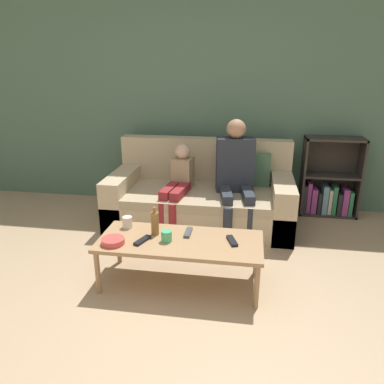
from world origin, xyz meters
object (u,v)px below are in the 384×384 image
(coffee_table, at_px, (180,244))
(person_child, at_px, (178,183))
(bookshelf, at_px, (328,186))
(snack_bowl, at_px, (113,241))
(cup_near, at_px, (127,222))
(tv_remote_0, at_px, (232,241))
(bottle, at_px, (155,223))
(couch, at_px, (202,198))
(tv_remote_2, at_px, (188,233))
(tv_remote_1, at_px, (142,240))
(person_adult, at_px, (236,169))
(cup_far, at_px, (167,236))

(coffee_table, bearing_deg, person_child, 101.85)
(bookshelf, relative_size, snack_bowl, 5.13)
(person_child, distance_m, snack_bowl, 1.27)
(cup_near, distance_m, snack_bowl, 0.30)
(tv_remote_0, distance_m, bottle, 0.63)
(couch, bearing_deg, snack_bowl, -109.51)
(tv_remote_2, bearing_deg, tv_remote_0, -14.23)
(coffee_table, height_order, bottle, bottle)
(tv_remote_1, xyz_separation_m, snack_bowl, (-0.21, -0.07, 0.01))
(person_adult, xyz_separation_m, cup_near, (-0.84, -1.01, -0.21))
(person_child, distance_m, cup_far, 1.14)
(tv_remote_2, bearing_deg, bottle, -169.12)
(bookshelf, distance_m, tv_remote_1, 2.48)
(tv_remote_0, bearing_deg, coffee_table, 164.43)
(person_adult, xyz_separation_m, bottle, (-0.58, -1.10, -0.16))
(tv_remote_2, bearing_deg, cup_far, -132.37)
(tv_remote_0, bearing_deg, couch, 88.72)
(person_child, bearing_deg, cup_far, -76.22)
(person_child, bearing_deg, tv_remote_1, -85.39)
(coffee_table, relative_size, tv_remote_2, 7.54)
(bookshelf, distance_m, tv_remote_2, 2.12)
(bookshelf, relative_size, tv_remote_2, 5.33)
(couch, distance_m, tv_remote_2, 1.15)
(tv_remote_1, bearing_deg, couch, 98.99)
(couch, xyz_separation_m, person_child, (-0.23, -0.17, 0.21))
(cup_far, bearing_deg, cup_near, 152.72)
(person_child, relative_size, cup_far, 10.12)
(person_adult, xyz_separation_m, cup_far, (-0.46, -1.20, -0.22))
(couch, distance_m, tv_remote_0, 1.30)
(tv_remote_2, relative_size, snack_bowl, 0.96)
(cup_far, xyz_separation_m, tv_remote_0, (0.50, 0.06, -0.03))
(cup_near, bearing_deg, tv_remote_2, -4.39)
(tv_remote_0, height_order, snack_bowl, snack_bowl)
(cup_far, distance_m, bottle, 0.17)
(person_child, relative_size, tv_remote_0, 4.98)
(person_child, height_order, tv_remote_2, person_child)
(bookshelf, distance_m, coffee_table, 2.23)
(tv_remote_1, height_order, snack_bowl, snack_bowl)
(bookshelf, bearing_deg, person_adult, -152.09)
(person_adult, bearing_deg, cup_far, -120.06)
(cup_far, bearing_deg, tv_remote_1, -168.33)
(cup_near, bearing_deg, person_child, 75.02)
(coffee_table, bearing_deg, cup_far, -158.90)
(tv_remote_0, bearing_deg, cup_near, 152.27)
(couch, bearing_deg, bottle, -100.49)
(cup_near, distance_m, tv_remote_0, 0.89)
(person_child, relative_size, tv_remote_1, 4.99)
(tv_remote_0, bearing_deg, tv_remote_2, 146.48)
(couch, bearing_deg, cup_far, -94.52)
(tv_remote_1, distance_m, snack_bowl, 0.22)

